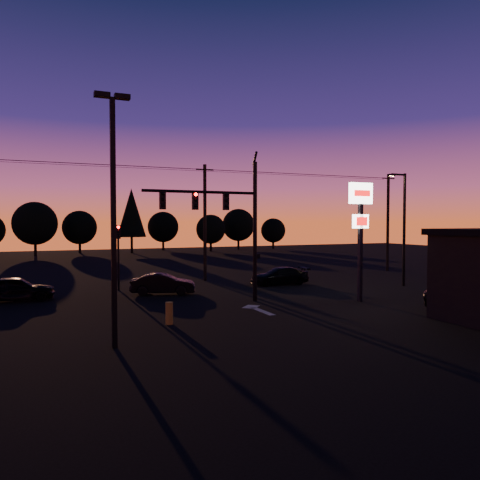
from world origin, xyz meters
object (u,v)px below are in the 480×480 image
object	(u,v)px
streetlight	(403,224)
suv_parked	(477,299)
pylon_sign	(361,216)
traffic_signal_mast	(229,215)
parking_lot_light	(113,202)
car_mid	(163,284)
secondary_signal	(118,248)
car_left	(15,289)
bollard	(169,313)
car_right	(279,276)

from	to	relation	value
streetlight	suv_parked	world-z (taller)	streetlight
pylon_sign	streetlight	xyz separation A→B (m)	(6.91, 4.00, -0.49)
traffic_signal_mast	parking_lot_light	world-z (taller)	parking_lot_light
traffic_signal_mast	car_mid	distance (m)	6.80
secondary_signal	car_left	size ratio (longest dim) A/B	1.02
traffic_signal_mast	bollard	size ratio (longest dim) A/B	8.63
car_left	car_mid	distance (m)	8.50
secondary_signal	car_mid	distance (m)	4.30
car_left	car_right	bearing A→B (deg)	-88.76
secondary_signal	car_right	distance (m)	11.57
secondary_signal	car_mid	xyz separation A→B (m)	(2.28, -2.91, -2.20)
pylon_sign	streetlight	world-z (taller)	streetlight
car_left	car_mid	xyz separation A→B (m)	(8.45, -0.89, -0.07)
secondary_signal	pylon_sign	bearing A→B (deg)	-39.77
parking_lot_light	bollard	size ratio (longest dim) A/B	9.19
streetlight	bollard	xyz separation A→B (m)	(-18.57, -5.51, -3.92)
streetlight	car_left	distance (m)	25.66
car_right	suv_parked	world-z (taller)	suv_parked
car_left	car_right	size ratio (longest dim) A/B	0.98
pylon_sign	car_left	bearing A→B (deg)	156.33
traffic_signal_mast	suv_parked	distance (m)	13.55
bollard	car_mid	size ratio (longest dim) A/B	0.25
car_left	traffic_signal_mast	bearing A→B (deg)	-115.80
parking_lot_light	car_mid	bearing A→B (deg)	67.58
pylon_sign	suv_parked	bearing A→B (deg)	-57.49
bollard	car_right	bearing A→B (deg)	41.74
traffic_signal_mast	car_mid	world-z (taller)	traffic_signal_mast
car_mid	suv_parked	world-z (taller)	suv_parked
parking_lot_light	bollard	xyz separation A→B (m)	(2.84, 2.99, -4.77)
pylon_sign	car_right	xyz separation A→B (m)	(-0.79, 8.19, -4.29)
car_left	suv_parked	distance (m)	25.13
streetlight	car_left	size ratio (longest dim) A/B	1.88
car_mid	suv_parked	distance (m)	17.83
bollard	streetlight	bearing A→B (deg)	16.52
car_left	car_right	xyz separation A→B (m)	(17.38, 0.22, -0.10)
streetlight	car_right	xyz separation A→B (m)	(-7.70, 4.19, -3.79)
parking_lot_light	pylon_sign	bearing A→B (deg)	17.23
suv_parked	streetlight	bearing A→B (deg)	34.43
suv_parked	car_right	bearing A→B (deg)	73.12
streetlight	car_left	world-z (taller)	streetlight
traffic_signal_mast	car_mid	xyz separation A→B (m)	(-2.62, 4.59, -4.28)
parking_lot_light	suv_parked	distance (m)	18.36
traffic_signal_mast	secondary_signal	bearing A→B (deg)	123.19
traffic_signal_mast	bollard	world-z (taller)	traffic_signal_mast
parking_lot_light	pylon_sign	size ratio (longest dim) A/B	1.34
traffic_signal_mast	streetlight	distance (m)	14.10
parking_lot_light	suv_parked	xyz separation A→B (m)	(17.77, -0.63, -4.58)
secondary_signal	car_right	bearing A→B (deg)	-9.10
car_left	car_mid	bearing A→B (deg)	-95.49
parking_lot_light	car_right	size ratio (longest dim) A/B	2.11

